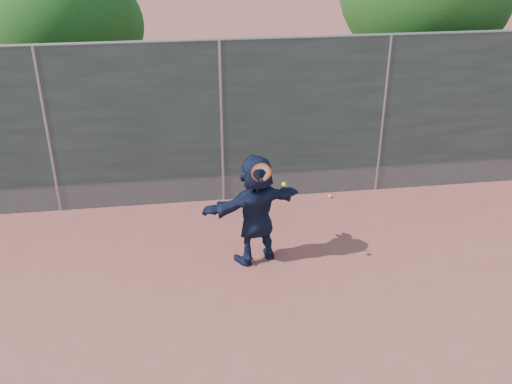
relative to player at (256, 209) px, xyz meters
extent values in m
plane|color=#9E4C42|center=(-0.31, -1.39, -0.88)|extent=(80.00, 80.00, 0.00)
imported|color=#131A36|center=(0.00, 0.00, 0.00)|extent=(1.71, 1.02, 1.76)
sphere|color=#C5E332|center=(1.70, 1.87, -0.85)|extent=(0.07, 0.07, 0.07)
cube|color=#38423D|center=(-0.31, 2.11, 0.87)|extent=(20.00, 0.04, 2.50)
cube|color=slate|center=(-0.31, 2.11, -0.63)|extent=(20.00, 0.03, 0.50)
cylinder|color=gray|center=(-0.31, 2.11, 2.12)|extent=(20.00, 0.05, 0.05)
cylinder|color=gray|center=(-3.31, 2.11, 0.62)|extent=(0.06, 0.06, 3.00)
cylinder|color=gray|center=(-0.31, 2.11, 0.62)|extent=(0.06, 0.06, 3.00)
cylinder|color=gray|center=(2.69, 2.11, 0.62)|extent=(0.06, 0.06, 3.00)
torus|color=#CF4613|center=(0.05, -0.20, 0.70)|extent=(0.29, 0.05, 0.29)
cylinder|color=beige|center=(0.05, -0.20, 0.70)|extent=(0.25, 0.02, 0.25)
cylinder|color=black|center=(0.00, -0.18, 0.50)|extent=(0.04, 0.13, 0.33)
sphere|color=#C5E332|center=(0.36, -0.29, 0.53)|extent=(0.07, 0.07, 0.07)
cylinder|color=#382314|center=(4.19, 4.31, 0.42)|extent=(0.28, 0.28, 2.60)
cylinder|color=#382314|center=(-3.31, 5.11, 0.22)|extent=(0.28, 0.28, 2.20)
sphere|color=#23561C|center=(-3.31, 5.11, 2.15)|extent=(3.00, 3.00, 3.00)
sphere|color=#23561C|center=(-2.71, 5.31, 1.85)|extent=(2.10, 2.10, 2.10)
cone|color=#387226|center=(-0.06, 1.99, -0.75)|extent=(0.03, 0.03, 0.26)
cone|color=#387226|center=(0.24, 2.01, -0.73)|extent=(0.03, 0.03, 0.30)
cone|color=#387226|center=(-0.41, 1.97, -0.77)|extent=(0.03, 0.03, 0.22)
camera|label=1|loc=(-1.10, -7.52, 4.09)|focal=40.00mm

